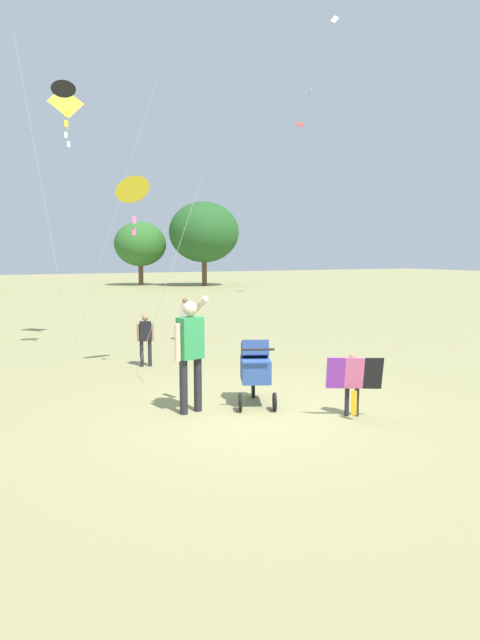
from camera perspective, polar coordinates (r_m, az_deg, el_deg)
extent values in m
plane|color=#938E5B|center=(8.34, 1.91, -9.65)|extent=(120.00, 120.00, 0.00)
cylinder|color=brown|center=(42.28, -10.14, 4.56)|extent=(0.36, 0.36, 1.52)
ellipsoid|color=#2D6628|center=(42.26, -10.20, 7.69)|extent=(3.87, 3.48, 3.29)
cylinder|color=brown|center=(40.98, -3.67, 4.81)|extent=(0.36, 0.36, 1.85)
ellipsoid|color=#235623|center=(40.99, -3.70, 8.99)|extent=(5.16, 4.65, 4.39)
cylinder|color=#232328|center=(8.37, 11.90, -8.12)|extent=(0.07, 0.07, 0.46)
cylinder|color=#232328|center=(8.35, 10.92, -8.13)|extent=(0.07, 0.07, 0.46)
cube|color=orange|center=(8.26, 11.48, -5.45)|extent=(0.23, 0.21, 0.34)
cylinder|color=#A37556|center=(8.29, 12.33, -5.60)|extent=(0.05, 0.05, 0.30)
cylinder|color=#A37556|center=(8.25, 10.62, -5.62)|extent=(0.05, 0.05, 0.30)
sphere|color=#A37556|center=(8.22, 11.52, -3.80)|extent=(0.12, 0.12, 0.12)
cube|color=black|center=(8.12, 13.52, -5.36)|extent=(0.31, 0.28, 0.48)
cube|color=pink|center=(8.08, 11.67, -5.38)|extent=(0.31, 0.28, 0.48)
cube|color=purple|center=(8.04, 9.80, -5.39)|extent=(0.31, 0.28, 0.48)
cube|color=#F4A319|center=(8.16, 11.62, -8.35)|extent=(0.08, 0.05, 0.36)
cylinder|color=#232328|center=(8.28, -5.81, -6.85)|extent=(0.12, 0.12, 0.82)
cylinder|color=#232328|center=(8.42, -4.35, -6.60)|extent=(0.12, 0.12, 0.82)
cube|color=#2D8C4C|center=(8.21, -5.13, -1.84)|extent=(0.40, 0.30, 0.62)
cylinder|color=beige|center=(8.10, -6.43, -2.29)|extent=(0.09, 0.09, 0.55)
cylinder|color=beige|center=(8.40, -4.43, 1.26)|extent=(0.20, 0.51, 0.39)
sphere|color=beige|center=(8.16, -5.16, 1.18)|extent=(0.21, 0.21, 0.21)
cylinder|color=black|center=(9.23, 1.36, -7.12)|extent=(0.15, 0.27, 0.28)
cylinder|color=black|center=(8.44, 0.03, -8.46)|extent=(0.15, 0.27, 0.28)
cylinder|color=black|center=(8.49, 3.57, -8.39)|extent=(0.15, 0.27, 0.28)
cube|color=#2D4C93|center=(8.73, 1.59, -5.11)|extent=(0.66, 0.76, 0.36)
cube|color=navy|center=(8.80, 1.53, -3.02)|extent=(0.55, 0.55, 0.35)
cylinder|color=black|center=(8.20, 1.88, -3.04)|extent=(0.46, 0.23, 0.04)
cone|color=yellow|center=(11.18, -11.01, 13.08)|extent=(0.75, 0.61, 0.50)
cube|color=pink|center=(11.11, -10.82, 10.07)|extent=(0.08, 0.03, 0.14)
cube|color=pink|center=(11.17, -10.84, 8.92)|extent=(0.08, 0.03, 0.14)
cylinder|color=silver|center=(9.74, -7.86, 2.91)|extent=(0.18, 2.99, 3.43)
cube|color=yellow|center=(15.35, -17.48, 20.52)|extent=(0.85, 0.34, 0.82)
cube|color=white|center=(15.27, -17.24, 18.47)|extent=(0.08, 0.04, 0.14)
cube|color=white|center=(15.19, -17.45, 17.68)|extent=(0.08, 0.03, 0.14)
cube|color=white|center=(15.15, -17.20, 16.87)|extent=(0.08, 0.03, 0.14)
cylinder|color=silver|center=(13.46, -13.14, 9.17)|extent=(1.29, 3.23, 5.91)
cone|color=black|center=(13.46, -17.68, 21.73)|extent=(0.58, 0.55, 0.28)
cube|color=yellow|center=(13.35, -17.45, 19.63)|extent=(0.08, 0.03, 0.14)
cube|color=yellow|center=(13.31, -17.42, 18.70)|extent=(0.08, 0.04, 0.14)
cylinder|color=silver|center=(11.36, -19.01, 9.05)|extent=(1.27, 3.14, 5.76)
cube|color=white|center=(37.61, 9.72, 28.15)|extent=(0.41, 0.35, 0.51)
cube|color=red|center=(31.63, 6.20, 19.33)|extent=(0.43, 0.42, 0.28)
cube|color=green|center=(33.71, 7.25, 22.27)|extent=(0.30, 0.49, 0.54)
cylinder|color=#232328|center=(11.87, -9.24, -3.41)|extent=(0.08, 0.08, 0.55)
cylinder|color=#232328|center=(11.87, -10.06, -3.43)|extent=(0.08, 0.08, 0.55)
cube|color=black|center=(11.79, -9.69, -1.14)|extent=(0.27, 0.21, 0.41)
cylinder|color=#A37556|center=(11.80, -8.97, -1.26)|extent=(0.06, 0.06, 0.36)
cylinder|color=#A37556|center=(11.79, -10.41, -1.29)|extent=(0.06, 0.06, 0.36)
sphere|color=#A37556|center=(11.76, -9.72, 0.26)|extent=(0.14, 0.14, 0.14)
cylinder|color=#7F705B|center=(15.06, -5.39, -1.12)|extent=(0.08, 0.08, 0.58)
cylinder|color=#7F705B|center=(15.18, -5.89, -1.06)|extent=(0.08, 0.08, 0.58)
cube|color=silver|center=(15.06, -5.66, 0.83)|extent=(0.25, 0.30, 0.43)
cylinder|color=brown|center=(14.95, -5.22, 0.67)|extent=(0.06, 0.06, 0.39)
cylinder|color=brown|center=(15.17, -6.09, 0.75)|extent=(0.06, 0.06, 0.39)
sphere|color=brown|center=(15.03, -5.68, 1.99)|extent=(0.15, 0.15, 0.15)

